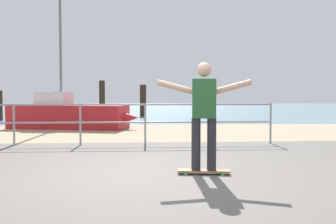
{
  "coord_description": "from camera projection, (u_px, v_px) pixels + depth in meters",
  "views": [
    {
      "loc": [
        -0.05,
        -5.33,
        1.21
      ],
      "look_at": [
        0.43,
        2.0,
        0.9
      ],
      "focal_mm": 38.16,
      "sensor_mm": 36.0,
      "label": 1
    }
  ],
  "objects": [
    {
      "name": "ground_plane",
      "position": [
        149.0,
        196.0,
        4.37
      ],
      "size": [
        24.0,
        10.0,
        0.04
      ],
      "primitive_type": "cube",
      "color": "#605B56",
      "rests_on": "ground"
    },
    {
      "name": "beach_strip",
      "position": [
        146.0,
        132.0,
        12.34
      ],
      "size": [
        24.0,
        6.0,
        0.04
      ],
      "primitive_type": "cube",
      "color": "tan",
      "rests_on": "ground"
    },
    {
      "name": "sea_surface",
      "position": [
        145.0,
        108.0,
        40.26
      ],
      "size": [
        72.0,
        50.0,
        0.04
      ],
      "primitive_type": "cube",
      "color": "slate",
      "rests_on": "ground"
    },
    {
      "name": "railing_fence",
      "position": [
        47.0,
        118.0,
        8.77
      ],
      "size": [
        11.28,
        0.05,
        1.05
      ],
      "color": "gray",
      "rests_on": "ground"
    },
    {
      "name": "sailboat",
      "position": [
        73.0,
        115.0,
        13.52
      ],
      "size": [
        5.06,
        2.43,
        5.68
      ],
      "color": "#B21E23",
      "rests_on": "ground"
    },
    {
      "name": "skateboard",
      "position": [
        204.0,
        171.0,
        5.5
      ],
      "size": [
        0.82,
        0.3,
        0.08
      ],
      "color": "brown",
      "rests_on": "ground"
    },
    {
      "name": "skateboarder",
      "position": [
        204.0,
        109.0,
        5.46
      ],
      "size": [
        1.45,
        0.27,
        1.65
      ],
      "color": "#26262B",
      "rests_on": "skateboard"
    },
    {
      "name": "groyne_post_1",
      "position": [
        58.0,
        105.0,
        20.11
      ],
      "size": [
        0.35,
        0.35,
        1.51
      ],
      "primitive_type": "cylinder",
      "color": "#332319",
      "rests_on": "ground"
    },
    {
      "name": "groyne_post_2",
      "position": [
        102.0,
        99.0,
        21.01
      ],
      "size": [
        0.34,
        0.34,
        2.18
      ],
      "primitive_type": "cylinder",
      "color": "#332319",
      "rests_on": "ground"
    },
    {
      "name": "groyne_post_3",
      "position": [
        143.0,
        101.0,
        22.43
      ],
      "size": [
        0.4,
        0.4,
        1.98
      ],
      "primitive_type": "cylinder",
      "color": "#332319",
      "rests_on": "ground"
    }
  ]
}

